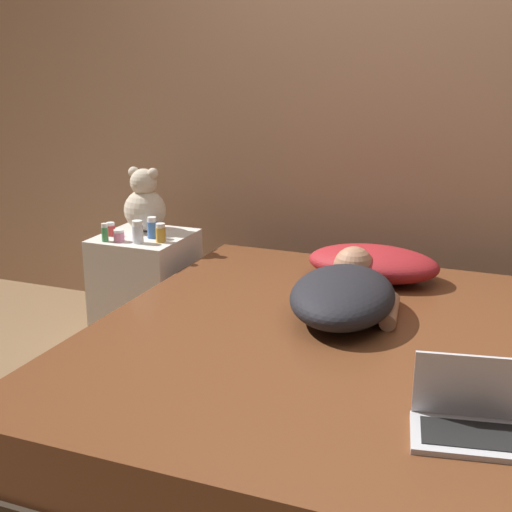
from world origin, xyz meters
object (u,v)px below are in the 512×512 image
(bottle_clear, at_px, (138,232))
(bottle_green, at_px, (105,233))
(laptop, at_px, (468,417))
(teddy_bear, at_px, (145,203))
(bottle_pink, at_px, (119,236))
(person_lying, at_px, (345,292))
(bottle_blue, at_px, (152,228))
(bottle_red, at_px, (111,229))
(pillow, at_px, (373,263))
(bottle_amber, at_px, (161,233))

(bottle_clear, bearing_deg, bottle_green, -167.79)
(laptop, relative_size, teddy_bear, 1.03)
(bottle_pink, bearing_deg, person_lying, -13.07)
(teddy_bear, distance_m, bottle_pink, 0.25)
(bottle_green, distance_m, bottle_blue, 0.22)
(laptop, relative_size, bottle_clear, 3.04)
(teddy_bear, bearing_deg, bottle_pink, -92.24)
(person_lying, xyz_separation_m, bottle_blue, (-1.03, 0.38, 0.06))
(teddy_bear, height_order, bottle_red, teddy_bear)
(pillow, distance_m, teddy_bear, 1.15)
(teddy_bear, bearing_deg, bottle_green, -105.57)
(bottle_amber, bearing_deg, bottle_pink, -160.49)
(person_lying, bearing_deg, bottle_red, 156.32)
(pillow, bearing_deg, person_lying, -90.52)
(laptop, height_order, bottle_green, laptop)
(bottle_blue, bearing_deg, bottle_amber, -33.54)
(bottle_pink, bearing_deg, bottle_red, 140.91)
(bottle_pink, bearing_deg, pillow, 8.65)
(teddy_bear, xyz_separation_m, bottle_red, (-0.10, -0.15, -0.10))
(teddy_bear, relative_size, bottle_pink, 5.55)
(pillow, xyz_separation_m, laptop, (0.51, -1.15, -0.02))
(bottle_clear, xyz_separation_m, bottle_blue, (0.02, 0.10, -0.00))
(teddy_bear, bearing_deg, pillow, -2.54)
(person_lying, distance_m, teddy_bear, 1.24)
(teddy_bear, xyz_separation_m, bottle_blue, (0.10, -0.11, -0.09))
(laptop, relative_size, bottle_amber, 3.63)
(bottle_pink, height_order, bottle_clear, bottle_clear)
(bottle_red, bearing_deg, bottle_amber, -2.27)
(laptop, distance_m, bottle_red, 2.04)
(laptop, bearing_deg, bottle_amber, 133.80)
(laptop, bearing_deg, bottle_clear, 136.74)
(bottle_amber, xyz_separation_m, bottle_red, (-0.27, 0.01, -0.01))
(pillow, bearing_deg, bottle_red, -175.45)
(teddy_bear, distance_m, bottle_red, 0.21)
(laptop, distance_m, bottle_blue, 1.89)
(bottle_pink, relative_size, bottle_green, 0.66)
(person_lying, height_order, bottle_amber, bottle_amber)
(bottle_clear, distance_m, bottle_red, 0.20)
(bottle_amber, height_order, bottle_green, bottle_amber)
(bottle_green, relative_size, bottle_red, 1.33)
(teddy_bear, bearing_deg, bottle_blue, -47.78)
(laptop, relative_size, bottle_blue, 3.17)
(bottle_green, bearing_deg, bottle_clear, 12.21)
(bottle_clear, bearing_deg, bottle_blue, 80.61)
(bottle_amber, bearing_deg, bottle_green, -160.27)
(teddy_bear, height_order, bottle_green, teddy_bear)
(teddy_bear, bearing_deg, bottle_clear, -68.23)
(bottle_green, bearing_deg, bottle_blue, 38.21)
(laptop, xyz_separation_m, bottle_red, (-1.75, 1.06, 0.08))
(person_lying, xyz_separation_m, bottle_clear, (-1.04, 0.28, 0.06))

